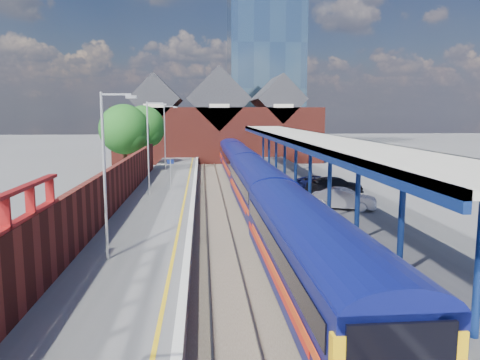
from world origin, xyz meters
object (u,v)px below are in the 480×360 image
Objects in this scene: train at (246,170)px; lamp_post_c at (150,142)px; parked_car_blue at (319,182)px; parked_car_dark at (335,186)px; parked_car_silver at (344,199)px; platform_sign at (171,169)px; lamp_post_b at (107,166)px; lamp_post_d at (166,133)px.

train is 10.13m from lamp_post_c.
parked_car_dark is at bearing -152.16° from parked_car_blue.
parked_car_silver is at bearing -27.03° from lamp_post_c.
parked_car_silver is at bearing -36.58° from platform_sign.
lamp_post_b is 18.20m from platform_sign.
platform_sign reaches higher than parked_car_silver.
parked_car_dark is at bearing 12.56° from parked_car_silver.
platform_sign is 14.50m from parked_car_silver.
parked_car_blue is at bearing 52.74° from lamp_post_b.
parked_car_dark is (6.12, -6.91, -0.44)m from train.
lamp_post_b is 1.48× the size of parked_car_dark.
parked_car_silver is (11.62, -8.62, -1.01)m from platform_sign.
lamp_post_b and lamp_post_c have the same top height.
lamp_post_d is 1.70× the size of parked_car_silver.
parked_car_silver reaches higher than parked_car_blue.
lamp_post_c and lamp_post_d have the same top height.
lamp_post_c is at bearing -90.00° from lamp_post_d.
parked_car_dark reaches higher than parked_car_silver.
platform_sign is at bearing 53.75° from parked_car_dark.
lamp_post_b is (-7.86, -21.72, 2.87)m from train.
platform_sign is 0.53× the size of parked_car_dark.
lamp_post_d is (0.00, 16.00, 0.00)m from lamp_post_c.
lamp_post_d is 1.84× the size of parked_car_blue.
lamp_post_b reaches higher than parked_car_silver.
lamp_post_c reaches higher than parked_car_dark.
lamp_post_b is at bearing 114.59° from parked_car_dark.
lamp_post_b reaches higher than parked_car_blue.
parked_car_blue is (12.08, -0.33, -1.16)m from platform_sign.
train is 7.51m from platform_sign.
train is 9.42× the size of lamp_post_d.
lamp_post_c reaches higher than train.
train reaches higher than parked_car_blue.
platform_sign is 0.66× the size of parked_car_blue.
train is at bearing 45.52° from parked_car_silver.
train is at bearing 19.47° from parked_car_dark.
parked_car_silver is 0.87× the size of parked_car_dark.
parked_car_silver is at bearing -67.46° from train.
lamp_post_d is at bearing 90.00° from lamp_post_c.
parked_car_silver is at bearing -165.96° from parked_car_blue.
lamp_post_d is 26.29m from parked_car_silver.
platform_sign reaches higher than parked_car_blue.
parked_car_dark is 2.91m from parked_car_blue.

